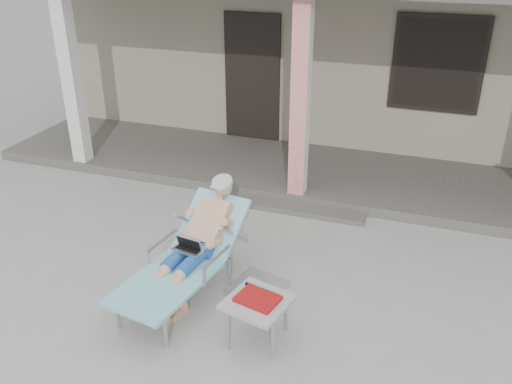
% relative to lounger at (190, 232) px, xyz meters
% --- Properties ---
extents(ground, '(60.00, 60.00, 0.00)m').
position_rel_lounger_xyz_m(ground, '(0.49, 0.21, -0.71)').
color(ground, '#9E9E99').
rests_on(ground, ground).
extents(house, '(10.40, 5.40, 3.30)m').
position_rel_lounger_xyz_m(house, '(0.49, 6.71, 0.96)').
color(house, gray).
rests_on(house, ground).
extents(porch_deck, '(10.00, 2.00, 0.15)m').
position_rel_lounger_xyz_m(porch_deck, '(0.49, 3.21, -0.64)').
color(porch_deck, '#605B56').
rests_on(porch_deck, ground).
extents(porch_step, '(2.00, 0.30, 0.07)m').
position_rel_lounger_xyz_m(porch_step, '(0.49, 2.06, -0.67)').
color(porch_step, '#605B56').
rests_on(porch_step, ground).
extents(lounger, '(0.94, 1.83, 1.15)m').
position_rel_lounger_xyz_m(lounger, '(0.00, 0.00, 0.00)').
color(lounger, '#B7B7BC').
rests_on(lounger, ground).
extents(side_table, '(0.64, 0.64, 0.48)m').
position_rel_lounger_xyz_m(side_table, '(0.89, -0.50, -0.31)').
color(side_table, '#A1A09C').
rests_on(side_table, ground).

